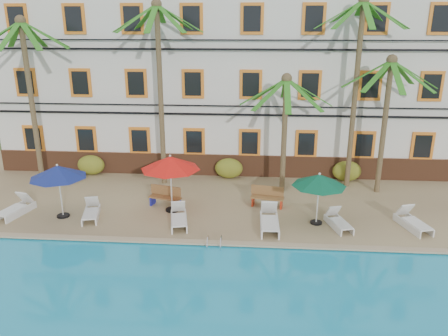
# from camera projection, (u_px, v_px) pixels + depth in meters

# --- Properties ---
(ground) EXTENTS (100.00, 100.00, 0.00)m
(ground) POSITION_uv_depth(u_px,v_px,m) (208.00, 238.00, 17.58)
(ground) COLOR #384C23
(ground) RESTS_ON ground
(pool_deck) EXTENTS (30.00, 12.00, 0.25)m
(pool_deck) POSITION_uv_depth(u_px,v_px,m) (219.00, 190.00, 22.28)
(pool_deck) COLOR tan
(pool_deck) RESTS_ON ground
(pool_coping) EXTENTS (30.00, 0.35, 0.06)m
(pool_coping) POSITION_uv_depth(u_px,v_px,m) (205.00, 242.00, 16.64)
(pool_coping) COLOR tan
(pool_coping) RESTS_ON pool_deck
(hotel_building) EXTENTS (25.40, 6.44, 10.22)m
(hotel_building) POSITION_uv_depth(u_px,v_px,m) (226.00, 75.00, 25.34)
(hotel_building) COLOR silver
(hotel_building) RESTS_ON pool_deck
(palm_a) EXTENTS (4.34, 4.34, 8.36)m
(palm_a) POSITION_uv_depth(u_px,v_px,m) (29.00, 81.00, 21.04)
(palm_a) COLOR brown
(palm_a) RESTS_ON pool_deck
(palm_b) EXTENTS (4.34, 4.34, 9.09)m
(palm_b) POSITION_uv_depth(u_px,v_px,m) (160.00, 72.00, 21.19)
(palm_b) COLOR brown
(palm_b) RESTS_ON pool_deck
(palm_c) EXTENTS (4.34, 4.34, 5.80)m
(palm_c) POSITION_uv_depth(u_px,v_px,m) (285.00, 115.00, 20.77)
(palm_c) COLOR brown
(palm_c) RESTS_ON pool_deck
(palm_d) EXTENTS (4.34, 4.34, 9.25)m
(palm_d) POSITION_uv_depth(u_px,v_px,m) (357.00, 71.00, 20.76)
(palm_d) COLOR brown
(palm_d) RESTS_ON pool_deck
(palm_e) EXTENTS (4.34, 4.34, 6.66)m
(palm_e) POSITION_uv_depth(u_px,v_px,m) (387.00, 105.00, 20.42)
(palm_e) COLOR brown
(palm_e) RESTS_ON pool_deck
(shrub_left) EXTENTS (1.50, 0.90, 1.10)m
(shrub_left) POSITION_uv_depth(u_px,v_px,m) (91.00, 165.00, 24.10)
(shrub_left) COLOR #2C5E1A
(shrub_left) RESTS_ON pool_deck
(shrub_mid) EXTENTS (1.50, 0.90, 1.10)m
(shrub_mid) POSITION_uv_depth(u_px,v_px,m) (229.00, 168.00, 23.55)
(shrub_mid) COLOR #2C5E1A
(shrub_mid) RESTS_ON pool_deck
(shrub_right) EXTENTS (1.50, 0.90, 1.10)m
(shrub_right) POSITION_uv_depth(u_px,v_px,m) (347.00, 171.00, 23.10)
(shrub_right) COLOR #2C5E1A
(shrub_right) RESTS_ON pool_deck
(umbrella_blue) EXTENTS (2.40, 2.40, 2.40)m
(umbrella_blue) POSITION_uv_depth(u_px,v_px,m) (58.00, 172.00, 18.32)
(umbrella_blue) COLOR black
(umbrella_blue) RESTS_ON pool_deck
(umbrella_red) EXTENTS (2.62, 2.62, 2.62)m
(umbrella_red) POSITION_uv_depth(u_px,v_px,m) (170.00, 163.00, 18.86)
(umbrella_red) COLOR black
(umbrella_red) RESTS_ON pool_deck
(umbrella_green) EXTENTS (2.24, 2.24, 2.25)m
(umbrella_green) POSITION_uv_depth(u_px,v_px,m) (319.00, 180.00, 17.72)
(umbrella_green) COLOR black
(umbrella_green) RESTS_ON pool_deck
(lounger_a) EXTENTS (1.07, 1.96, 0.88)m
(lounger_a) POSITION_uv_depth(u_px,v_px,m) (16.00, 208.00, 19.10)
(lounger_a) COLOR silver
(lounger_a) RESTS_ON pool_deck
(lounger_b) EXTENTS (1.01, 1.82, 0.82)m
(lounger_b) POSITION_uv_depth(u_px,v_px,m) (91.00, 212.00, 18.79)
(lounger_b) COLOR silver
(lounger_b) RESTS_ON pool_deck
(lounger_c) EXTENTS (1.00, 1.91, 0.86)m
(lounger_c) POSITION_uv_depth(u_px,v_px,m) (179.00, 218.00, 18.17)
(lounger_c) COLOR silver
(lounger_c) RESTS_ON pool_deck
(lounger_d) EXTENTS (0.77, 2.07, 0.97)m
(lounger_d) POSITION_uv_depth(u_px,v_px,m) (269.00, 221.00, 17.83)
(lounger_d) COLOR silver
(lounger_d) RESTS_ON pool_deck
(lounger_e) EXTENTS (1.01, 1.73, 0.77)m
(lounger_e) POSITION_uv_depth(u_px,v_px,m) (338.00, 221.00, 17.90)
(lounger_e) COLOR silver
(lounger_e) RESTS_ON pool_deck
(lounger_f) EXTENTS (1.16, 1.94, 0.86)m
(lounger_f) POSITION_uv_depth(u_px,v_px,m) (413.00, 221.00, 17.83)
(lounger_f) COLOR silver
(lounger_f) RESTS_ON pool_deck
(bench_left) EXTENTS (1.57, 0.86, 0.93)m
(bench_left) POSITION_uv_depth(u_px,v_px,m) (166.00, 196.00, 19.95)
(bench_left) COLOR olive
(bench_left) RESTS_ON pool_deck
(bench_right) EXTENTS (1.56, 0.73, 0.93)m
(bench_right) POSITION_uv_depth(u_px,v_px,m) (268.00, 196.00, 19.94)
(bench_right) COLOR olive
(bench_right) RESTS_ON pool_deck
(pool_ladder) EXTENTS (0.54, 0.74, 0.74)m
(pool_ladder) POSITION_uv_depth(u_px,v_px,m) (215.00, 245.00, 16.53)
(pool_ladder) COLOR silver
(pool_ladder) RESTS_ON ground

